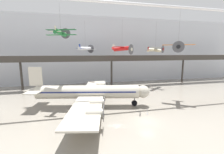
{
  "coord_description": "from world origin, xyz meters",
  "views": [
    {
      "loc": [
        -11.99,
        -23.58,
        12.42
      ],
      "look_at": [
        -4.9,
        7.72,
        7.07
      ],
      "focal_mm": 24.0,
      "sensor_mm": 36.0,
      "label": 1
    }
  ],
  "objects_px": {
    "suspended_plane_green_biplane": "(61,33)",
    "info_sign_pedestal": "(140,114)",
    "suspended_plane_cream_biplane": "(155,50)",
    "suspended_plane_white_twin": "(85,49)",
    "airliner_silver_main": "(88,92)",
    "suspended_plane_red_highwing": "(122,49)",
    "suspended_plane_orange_highwing": "(178,47)",
    "stanchion_barrier": "(147,112)"
  },
  "relations": [
    {
      "from": "airliner_silver_main",
      "to": "suspended_plane_red_highwing",
      "type": "relative_size",
      "value": 3.03
    },
    {
      "from": "airliner_silver_main",
      "to": "suspended_plane_white_twin",
      "type": "height_order",
      "value": "suspended_plane_white_twin"
    },
    {
      "from": "airliner_silver_main",
      "to": "suspended_plane_cream_biplane",
      "type": "relative_size",
      "value": 3.18
    },
    {
      "from": "suspended_plane_green_biplane",
      "to": "suspended_plane_orange_highwing",
      "type": "relative_size",
      "value": 0.69
    },
    {
      "from": "suspended_plane_green_biplane",
      "to": "suspended_plane_cream_biplane",
      "type": "bearing_deg",
      "value": -47.79
    },
    {
      "from": "airliner_silver_main",
      "to": "suspended_plane_red_highwing",
      "type": "height_order",
      "value": "suspended_plane_red_highwing"
    },
    {
      "from": "suspended_plane_cream_biplane",
      "to": "suspended_plane_white_twin",
      "type": "bearing_deg",
      "value": -135.98
    },
    {
      "from": "suspended_plane_orange_highwing",
      "to": "suspended_plane_cream_biplane",
      "type": "height_order",
      "value": "suspended_plane_orange_highwing"
    },
    {
      "from": "suspended_plane_cream_biplane",
      "to": "info_sign_pedestal",
      "type": "relative_size",
      "value": 8.35
    },
    {
      "from": "suspended_plane_orange_highwing",
      "to": "info_sign_pedestal",
      "type": "distance_m",
      "value": 19.68
    },
    {
      "from": "suspended_plane_red_highwing",
      "to": "info_sign_pedestal",
      "type": "bearing_deg",
      "value": -48.02
    },
    {
      "from": "airliner_silver_main",
      "to": "suspended_plane_red_highwing",
      "type": "distance_m",
      "value": 20.59
    },
    {
      "from": "suspended_plane_white_twin",
      "to": "suspended_plane_cream_biplane",
      "type": "xyz_separation_m",
      "value": [
        24.02,
        -3.69,
        -0.45
      ]
    },
    {
      "from": "suspended_plane_white_twin",
      "to": "info_sign_pedestal",
      "type": "bearing_deg",
      "value": -120.09
    },
    {
      "from": "suspended_plane_red_highwing",
      "to": "stanchion_barrier",
      "type": "xyz_separation_m",
      "value": [
        -0.57,
        -20.5,
        -13.21
      ]
    },
    {
      "from": "suspended_plane_green_biplane",
      "to": "suspended_plane_cream_biplane",
      "type": "relative_size",
      "value": 0.68
    },
    {
      "from": "stanchion_barrier",
      "to": "info_sign_pedestal",
      "type": "xyz_separation_m",
      "value": [
        -1.74,
        -0.44,
        0.13
      ]
    },
    {
      "from": "suspended_plane_red_highwing",
      "to": "suspended_plane_cream_biplane",
      "type": "distance_m",
      "value": 12.83
    },
    {
      "from": "suspended_plane_orange_highwing",
      "to": "stanchion_barrier",
      "type": "relative_size",
      "value": 9.46
    },
    {
      "from": "suspended_plane_green_biplane",
      "to": "info_sign_pedestal",
      "type": "bearing_deg",
      "value": -103.81
    },
    {
      "from": "airliner_silver_main",
      "to": "info_sign_pedestal",
      "type": "height_order",
      "value": "airliner_silver_main"
    },
    {
      "from": "suspended_plane_green_biplane",
      "to": "stanchion_barrier",
      "type": "xyz_separation_m",
      "value": [
        16.79,
        -9.26,
        -16.29
      ]
    },
    {
      "from": "suspended_plane_white_twin",
      "to": "airliner_silver_main",
      "type": "bearing_deg",
      "value": -141.17
    },
    {
      "from": "suspended_plane_green_biplane",
      "to": "suspended_plane_orange_highwing",
      "type": "bearing_deg",
      "value": -76.36
    },
    {
      "from": "suspended_plane_green_biplane",
      "to": "suspended_plane_cream_biplane",
      "type": "xyz_separation_m",
      "value": [
        30.07,
        12.89,
        -3.47
      ]
    },
    {
      "from": "suspended_plane_cream_biplane",
      "to": "stanchion_barrier",
      "type": "height_order",
      "value": "suspended_plane_cream_biplane"
    },
    {
      "from": "suspended_plane_green_biplane",
      "to": "suspended_plane_cream_biplane",
      "type": "height_order",
      "value": "suspended_plane_green_biplane"
    },
    {
      "from": "airliner_silver_main",
      "to": "suspended_plane_orange_highwing",
      "type": "relative_size",
      "value": 3.23
    },
    {
      "from": "airliner_silver_main",
      "to": "suspended_plane_green_biplane",
      "type": "xyz_separation_m",
      "value": [
        -5.34,
        1.99,
        13.3
      ]
    },
    {
      "from": "suspended_plane_white_twin",
      "to": "suspended_plane_green_biplane",
      "type": "bearing_deg",
      "value": -159.03
    },
    {
      "from": "suspended_plane_green_biplane",
      "to": "info_sign_pedestal",
      "type": "relative_size",
      "value": 5.71
    },
    {
      "from": "suspended_plane_red_highwing",
      "to": "suspended_plane_orange_highwing",
      "type": "bearing_deg",
      "value": -5.01
    },
    {
      "from": "stanchion_barrier",
      "to": "info_sign_pedestal",
      "type": "height_order",
      "value": "info_sign_pedestal"
    },
    {
      "from": "suspended_plane_red_highwing",
      "to": "suspended_plane_cream_biplane",
      "type": "height_order",
      "value": "suspended_plane_red_highwing"
    },
    {
      "from": "suspended_plane_white_twin",
      "to": "stanchion_barrier",
      "type": "distance_m",
      "value": 30.97
    },
    {
      "from": "suspended_plane_cream_biplane",
      "to": "airliner_silver_main",
      "type": "bearing_deg",
      "value": -96.21
    },
    {
      "from": "suspended_plane_red_highwing",
      "to": "suspended_plane_orange_highwing",
      "type": "xyz_separation_m",
      "value": [
        10.32,
        -13.84,
        0.23
      ]
    },
    {
      "from": "suspended_plane_red_highwing",
      "to": "stanchion_barrier",
      "type": "height_order",
      "value": "suspended_plane_red_highwing"
    },
    {
      "from": "airliner_silver_main",
      "to": "suspended_plane_green_biplane",
      "type": "distance_m",
      "value": 14.47
    },
    {
      "from": "suspended_plane_cream_biplane",
      "to": "suspended_plane_orange_highwing",
      "type": "bearing_deg",
      "value": -46.03
    },
    {
      "from": "suspended_plane_red_highwing",
      "to": "info_sign_pedestal",
      "type": "distance_m",
      "value": 24.8
    },
    {
      "from": "airliner_silver_main",
      "to": "suspended_plane_orange_highwing",
      "type": "height_order",
      "value": "suspended_plane_orange_highwing"
    }
  ]
}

